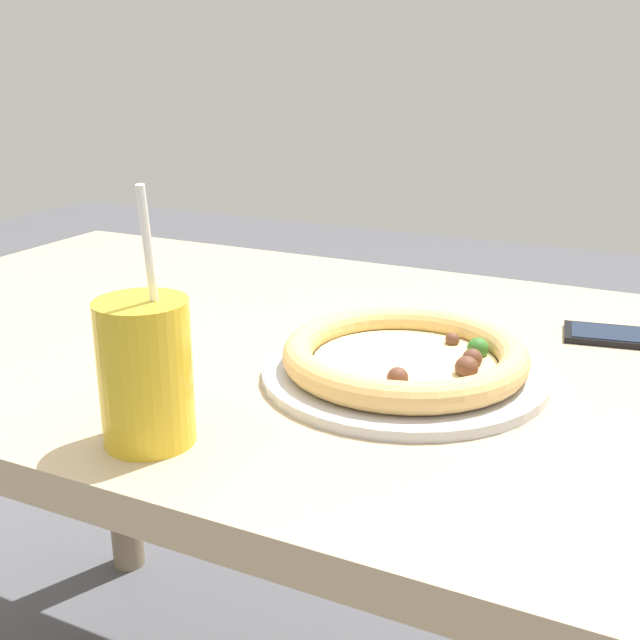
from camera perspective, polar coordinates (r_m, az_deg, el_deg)
The scene contains 4 objects.
dining_table at distance 1.07m, azimuth -2.18°, elevation -6.69°, with size 1.36×0.82×0.75m.
pizza_near at distance 0.90m, azimuth 6.19°, elevation -2.96°, with size 0.32×0.32×0.05m.
drink_cup_colored at distance 0.75m, azimuth -12.52°, elevation -3.68°, with size 0.09×0.09×0.25m.
cell_phone at distance 1.09m, azimuth 21.18°, elevation -1.12°, with size 0.16×0.10×0.01m.
Camera 1 is at (0.46, -0.86, 1.10)m, focal length 44.19 mm.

